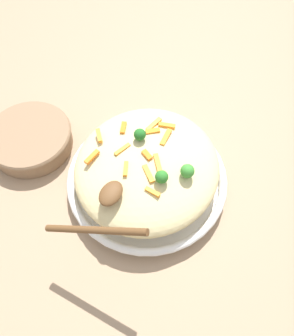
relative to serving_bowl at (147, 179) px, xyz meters
name	(u,v)px	position (x,y,z in m)	size (l,w,h in m)	color
ground_plane	(147,184)	(0.00, 0.00, -0.02)	(2.40, 2.40, 0.00)	#9E7F60
serving_bowl	(147,179)	(0.00, 0.00, 0.00)	(0.35, 0.35, 0.04)	white
pasta_mound	(147,167)	(0.00, 0.00, 0.05)	(0.32, 0.30, 0.08)	#DBC689
carrot_piece_0	(126,169)	(0.05, -0.02, 0.10)	(0.03, 0.01, 0.01)	orange
carrot_piece_1	(165,125)	(-0.09, 0.00, 0.09)	(0.04, 0.01, 0.01)	orange
carrot_piece_2	(154,124)	(-0.08, -0.03, 0.09)	(0.04, 0.01, 0.01)	orange
carrot_piece_3	(92,157)	(0.05, -0.10, 0.09)	(0.04, 0.01, 0.01)	orange
carrot_piece_4	(148,174)	(0.04, 0.02, 0.10)	(0.04, 0.01, 0.01)	orange
carrot_piece_5	(158,163)	(0.01, 0.03, 0.10)	(0.04, 0.01, 0.01)	orange
carrot_piece_6	(152,192)	(0.06, 0.05, 0.09)	(0.03, 0.01, 0.01)	orange
carrot_piece_7	(166,137)	(-0.06, 0.01, 0.10)	(0.04, 0.01, 0.01)	orange
carrot_piece_8	(100,134)	(0.00, -0.11, 0.09)	(0.03, 0.01, 0.01)	orange
carrot_piece_9	(146,157)	(0.00, 0.00, 0.10)	(0.02, 0.01, 0.01)	orange
carrot_piece_10	(153,131)	(-0.06, -0.02, 0.09)	(0.03, 0.01, 0.01)	orange
carrot_piece_11	(122,149)	(0.01, -0.05, 0.09)	(0.04, 0.01, 0.01)	orange
carrot_piece_12	(123,128)	(-0.04, -0.08, 0.09)	(0.03, 0.01, 0.01)	orange
broccoli_floret_0	(187,172)	(0.00, 0.09, 0.10)	(0.03, 0.03, 0.03)	#377928
broccoli_floret_1	(140,135)	(-0.03, -0.03, 0.11)	(0.03, 0.03, 0.03)	#205B1C
broccoli_floret_2	(162,177)	(0.04, 0.05, 0.11)	(0.03, 0.03, 0.03)	#296820
serving_spoon	(104,207)	(0.14, -0.01, 0.12)	(0.14, 0.18, 0.10)	brown
companion_bowl	(30,138)	(0.03, -0.30, 0.01)	(0.20, 0.20, 0.05)	#8C6B4C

